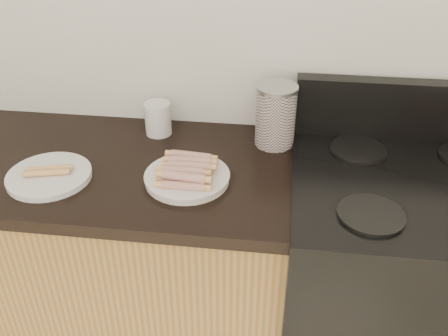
# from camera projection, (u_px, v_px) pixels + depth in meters

# --- Properties ---
(wall_back) EXTENTS (4.00, 0.04, 2.60)m
(wall_back) POSITION_uv_depth(u_px,v_px,m) (176.00, 9.00, 1.59)
(wall_back) COLOR silver
(wall_back) RESTS_ON ground
(stove) EXTENTS (0.76, 0.65, 0.91)m
(stove) POSITION_uv_depth(u_px,v_px,m) (395.00, 294.00, 1.69)
(stove) COLOR black
(stove) RESTS_ON floor
(stove_panel) EXTENTS (0.76, 0.06, 0.20)m
(stove_panel) POSITION_uv_depth(u_px,v_px,m) (412.00, 110.00, 1.63)
(stove_panel) COLOR black
(stove_panel) RESTS_ON stove
(burner_near_left) EXTENTS (0.18, 0.18, 0.01)m
(burner_near_left) POSITION_uv_depth(u_px,v_px,m) (371.00, 214.00, 1.32)
(burner_near_left) COLOR black
(burner_near_left) RESTS_ON stove
(burner_far_left) EXTENTS (0.18, 0.18, 0.01)m
(burner_far_left) POSITION_uv_depth(u_px,v_px,m) (358.00, 149.00, 1.60)
(burner_far_left) COLOR black
(burner_far_left) RESTS_ON stove
(main_plate) EXTENTS (0.27, 0.27, 0.02)m
(main_plate) POSITION_uv_depth(u_px,v_px,m) (187.00, 178.00, 1.48)
(main_plate) COLOR white
(main_plate) RESTS_ON counter_slab
(side_plate) EXTENTS (0.26, 0.26, 0.02)m
(side_plate) POSITION_uv_depth(u_px,v_px,m) (49.00, 176.00, 1.49)
(side_plate) COLOR white
(side_plate) RESTS_ON counter_slab
(hotdog_pile) EXTENTS (0.12, 0.17, 0.05)m
(hotdog_pile) POSITION_uv_depth(u_px,v_px,m) (187.00, 169.00, 1.46)
(hotdog_pile) COLOR maroon
(hotdog_pile) RESTS_ON main_plate
(plain_sausages) EXTENTS (0.12, 0.07, 0.02)m
(plain_sausages) POSITION_uv_depth(u_px,v_px,m) (48.00, 171.00, 1.48)
(plain_sausages) COLOR orange
(plain_sausages) RESTS_ON side_plate
(canister) EXTENTS (0.13, 0.13, 0.21)m
(canister) POSITION_uv_depth(u_px,v_px,m) (276.00, 115.00, 1.61)
(canister) COLOR silver
(canister) RESTS_ON counter_slab
(mug) EXTENTS (0.11, 0.11, 0.11)m
(mug) POSITION_uv_depth(u_px,v_px,m) (158.00, 119.00, 1.70)
(mug) COLOR white
(mug) RESTS_ON counter_slab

